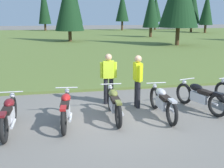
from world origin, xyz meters
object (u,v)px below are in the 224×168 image
Objects in this scene: motorcycle_maroon at (9,114)px; motorcycle_red at (66,108)px; rider_checking_bike at (108,76)px; motorcycle_silver at (162,102)px; motorcycle_black at (199,96)px; rider_with_back_turned at (138,78)px; motorcycle_olive at (114,103)px.

motorcycle_maroon is 1.44m from motorcycle_red.
rider_checking_bike reaches higher than motorcycle_red.
motorcycle_silver is 1.03× the size of motorcycle_black.
motorcycle_maroon is at bearing -174.09° from motorcycle_black.
motorcycle_silver is at bearing -62.75° from rider_with_back_turned.
motorcycle_olive is at bearing 174.90° from motorcycle_silver.
motorcycle_silver is (1.40, -0.12, 0.00)m from motorcycle_olive.
motorcycle_silver is 1.26× the size of rider_checking_bike.
motorcycle_maroon and motorcycle_red have the same top height.
motorcycle_silver is at bearing -5.10° from motorcycle_olive.
motorcycle_red is 1.00× the size of motorcycle_olive.
motorcycle_black is (5.52, 0.57, 0.00)m from motorcycle_maroon.
motorcycle_red is 1.37m from motorcycle_olive.
motorcycle_olive is at bearing -138.43° from rider_with_back_turned.
motorcycle_silver is (2.76, 0.05, 0.00)m from motorcycle_red.
motorcycle_red is at bearing -178.90° from motorcycle_silver.
motorcycle_silver is at bearing 1.10° from motorcycle_red.
motorcycle_maroon is at bearing -149.55° from rider_checking_bike.
motorcycle_olive is at bearing -93.42° from rider_checking_bike.
motorcycle_black is (1.33, 0.34, 0.00)m from motorcycle_silver.
motorcycle_red is 1.26× the size of rider_with_back_turned.
motorcycle_maroon is 3.36m from rider_checking_bike.
motorcycle_maroon is 1.26× the size of rider_checking_bike.
motorcycle_olive is (2.79, 0.36, 0.00)m from motorcycle_maroon.
rider_checking_bike is (-1.32, 1.45, 0.51)m from motorcycle_silver.
motorcycle_maroon is 1.00× the size of motorcycle_red.
motorcycle_maroon and motorcycle_silver have the same top height.
motorcycle_red is at bearing 7.28° from motorcycle_maroon.
motorcycle_silver is 1.17m from rider_with_back_turned.
rider_checking_bike is (-2.66, 1.11, 0.51)m from motorcycle_black.
motorcycle_red is at bearing -156.47° from rider_with_back_turned.
rider_checking_bike is at bearing 30.45° from motorcycle_maroon.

